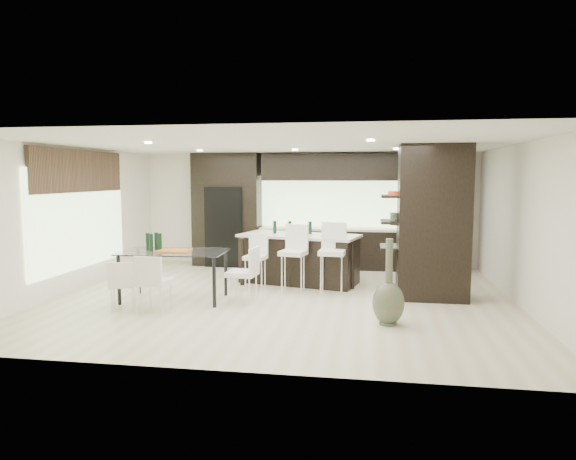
% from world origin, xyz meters
% --- Properties ---
extents(ground, '(8.00, 8.00, 0.00)m').
position_xyz_m(ground, '(0.00, 0.00, 0.00)').
color(ground, beige).
rests_on(ground, ground).
extents(back_wall, '(8.00, 0.02, 2.70)m').
position_xyz_m(back_wall, '(0.00, 3.50, 1.35)').
color(back_wall, white).
rests_on(back_wall, ground).
extents(left_wall, '(0.02, 7.00, 2.70)m').
position_xyz_m(left_wall, '(-4.00, 0.00, 1.35)').
color(left_wall, white).
rests_on(left_wall, ground).
extents(right_wall, '(0.02, 7.00, 2.70)m').
position_xyz_m(right_wall, '(4.00, 0.00, 1.35)').
color(right_wall, white).
rests_on(right_wall, ground).
extents(ceiling, '(8.00, 7.00, 0.02)m').
position_xyz_m(ceiling, '(0.00, 0.00, 2.70)').
color(ceiling, white).
rests_on(ceiling, ground).
extents(window_left, '(0.04, 3.20, 1.90)m').
position_xyz_m(window_left, '(-3.96, 0.20, 1.35)').
color(window_left, '#B2D199').
rests_on(window_left, left_wall).
extents(window_back, '(3.40, 0.04, 1.20)m').
position_xyz_m(window_back, '(0.60, 3.46, 1.55)').
color(window_back, '#B2D199').
rests_on(window_back, back_wall).
extents(stone_accent, '(0.08, 3.00, 0.80)m').
position_xyz_m(stone_accent, '(-3.93, 0.20, 2.25)').
color(stone_accent, brown).
rests_on(stone_accent, left_wall).
extents(ceiling_spots, '(4.00, 3.00, 0.02)m').
position_xyz_m(ceiling_spots, '(0.00, 0.25, 2.68)').
color(ceiling_spots, white).
rests_on(ceiling_spots, ceiling).
extents(back_cabinetry, '(6.80, 0.68, 2.70)m').
position_xyz_m(back_cabinetry, '(0.50, 3.17, 1.35)').
color(back_cabinetry, black).
rests_on(back_cabinetry, ground).
extents(refrigerator, '(0.90, 0.68, 1.90)m').
position_xyz_m(refrigerator, '(-1.90, 3.12, 0.95)').
color(refrigerator, black).
rests_on(refrigerator, ground).
extents(partition_column, '(1.20, 0.80, 2.70)m').
position_xyz_m(partition_column, '(2.60, 0.40, 1.35)').
color(partition_column, black).
rests_on(partition_column, ground).
extents(kitchen_island, '(2.54, 1.53, 0.99)m').
position_xyz_m(kitchen_island, '(0.11, 1.34, 0.49)').
color(kitchen_island, black).
rests_on(kitchen_island, ground).
extents(stool_left, '(0.43, 0.43, 0.86)m').
position_xyz_m(stool_left, '(-0.62, 0.54, 0.43)').
color(stool_left, white).
rests_on(stool_left, ground).
extents(stool_mid, '(0.53, 0.53, 1.01)m').
position_xyz_m(stool_mid, '(0.11, 0.51, 0.51)').
color(stool_mid, white).
rests_on(stool_mid, ground).
extents(stool_right, '(0.49, 0.49, 1.05)m').
position_xyz_m(stool_right, '(0.84, 0.50, 0.52)').
color(stool_right, white).
rests_on(stool_right, ground).
extents(bench, '(1.24, 0.62, 0.46)m').
position_xyz_m(bench, '(0.54, 1.19, 0.23)').
color(bench, black).
rests_on(bench, ground).
extents(floor_vase, '(0.47, 0.47, 1.26)m').
position_xyz_m(floor_vase, '(1.80, -1.38, 0.63)').
color(floor_vase, '#454F39').
rests_on(floor_vase, ground).
extents(dining_table, '(1.84, 1.10, 0.86)m').
position_xyz_m(dining_table, '(-1.83, -0.46, 0.43)').
color(dining_table, white).
rests_on(dining_table, ground).
extents(chair_near, '(0.50, 0.50, 0.85)m').
position_xyz_m(chair_near, '(-1.83, -1.27, 0.43)').
color(chair_near, white).
rests_on(chair_near, ground).
extents(chair_far, '(0.52, 0.52, 0.75)m').
position_xyz_m(chair_far, '(-2.39, -1.24, 0.37)').
color(chair_far, white).
rests_on(chair_far, ground).
extents(chair_end, '(0.51, 0.51, 0.88)m').
position_xyz_m(chair_end, '(-0.62, -0.46, 0.44)').
color(chair_end, white).
rests_on(chair_end, ground).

